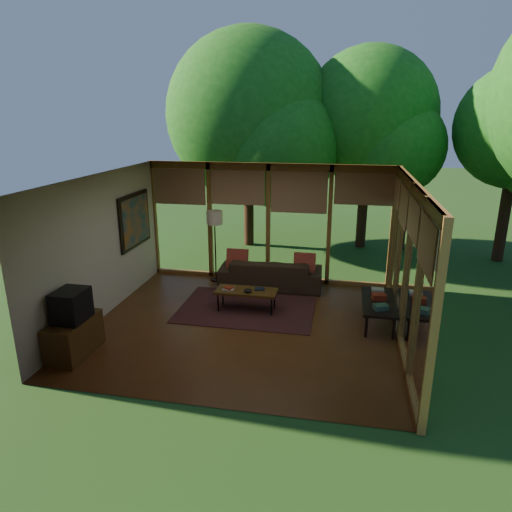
% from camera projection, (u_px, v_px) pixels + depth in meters
% --- Properties ---
extents(floor, '(5.50, 5.50, 0.00)m').
position_uv_depth(floor, '(245.00, 325.00, 8.41)').
color(floor, brown).
rests_on(floor, ground).
extents(ceiling, '(5.50, 5.50, 0.00)m').
position_uv_depth(ceiling, '(244.00, 178.00, 7.61)').
color(ceiling, white).
rests_on(ceiling, ground).
extents(wall_left, '(0.04, 5.00, 2.70)m').
position_uv_depth(wall_left, '(101.00, 247.00, 8.51)').
color(wall_left, beige).
rests_on(wall_left, ground).
extents(wall_front, '(5.50, 0.04, 2.70)m').
position_uv_depth(wall_front, '(201.00, 314.00, 5.67)').
color(wall_front, beige).
rests_on(wall_front, ground).
extents(window_wall_back, '(5.50, 0.12, 2.70)m').
position_uv_depth(window_wall_back, '(268.00, 223.00, 10.35)').
color(window_wall_back, olive).
rests_on(window_wall_back, ground).
extents(window_wall_right, '(0.12, 5.00, 2.70)m').
position_uv_depth(window_wall_right, '(407.00, 265.00, 7.50)').
color(window_wall_right, olive).
rests_on(window_wall_right, ground).
extents(tree_nw, '(4.58, 4.58, 5.98)m').
position_uv_depth(tree_nw, '(249.00, 116.00, 12.62)').
color(tree_nw, '#371E14').
rests_on(tree_nw, ground).
extents(tree_ne, '(3.65, 3.65, 5.50)m').
position_uv_depth(tree_ne, '(369.00, 116.00, 12.41)').
color(tree_ne, '#371E14').
rests_on(tree_ne, ground).
extents(rug, '(2.66, 1.89, 0.01)m').
position_uv_depth(rug, '(247.00, 308.00, 9.12)').
color(rug, maroon).
rests_on(rug, floor).
extents(sofa, '(2.29, 0.98, 0.66)m').
position_uv_depth(sofa, '(271.00, 273.00, 10.16)').
color(sofa, '#36281B').
rests_on(sofa, floor).
extents(pillow_left, '(0.47, 0.25, 0.49)m').
position_uv_depth(pillow_left, '(237.00, 260.00, 10.16)').
color(pillow_left, maroon).
rests_on(pillow_left, sofa).
extents(pillow_right, '(0.46, 0.25, 0.49)m').
position_uv_depth(pillow_right, '(305.00, 264.00, 9.89)').
color(pillow_right, maroon).
rests_on(pillow_right, sofa).
extents(ct_book_lower, '(0.22, 0.17, 0.03)m').
position_uv_depth(ct_book_lower, '(228.00, 289.00, 8.94)').
color(ct_book_lower, '#ACA79C').
rests_on(ct_book_lower, coffee_table).
extents(ct_book_upper, '(0.20, 0.18, 0.03)m').
position_uv_depth(ct_book_upper, '(228.00, 288.00, 8.93)').
color(ct_book_upper, maroon).
rests_on(ct_book_upper, coffee_table).
extents(ct_book_side, '(0.21, 0.17, 0.03)m').
position_uv_depth(ct_book_side, '(260.00, 289.00, 8.95)').
color(ct_book_side, black).
rests_on(ct_book_side, coffee_table).
extents(ct_bowl, '(0.16, 0.16, 0.07)m').
position_uv_depth(ct_bowl, '(248.00, 290.00, 8.82)').
color(ct_bowl, black).
rests_on(ct_bowl, coffee_table).
extents(media_cabinet, '(0.50, 1.00, 0.60)m').
position_uv_depth(media_cabinet, '(74.00, 337.00, 7.32)').
color(media_cabinet, '#573717').
rests_on(media_cabinet, floor).
extents(television, '(0.45, 0.55, 0.50)m').
position_uv_depth(television, '(71.00, 305.00, 7.16)').
color(television, black).
rests_on(television, media_cabinet).
extents(console_book_a, '(0.29, 0.26, 0.09)m').
position_uv_depth(console_book_a, '(381.00, 307.00, 7.96)').
color(console_book_a, '#2F5243').
rests_on(console_book_a, side_console).
extents(console_book_b, '(0.27, 0.21, 0.11)m').
position_uv_depth(console_book_b, '(379.00, 297.00, 8.38)').
color(console_book_b, maroon).
rests_on(console_book_b, side_console).
extents(console_book_c, '(0.23, 0.17, 0.06)m').
position_uv_depth(console_book_c, '(378.00, 290.00, 8.76)').
color(console_book_c, '#ACA79C').
rests_on(console_book_c, side_console).
extents(floor_lamp, '(0.36, 0.36, 1.65)m').
position_uv_depth(floor_lamp, '(215.00, 222.00, 10.27)').
color(floor_lamp, black).
rests_on(floor_lamp, floor).
extents(coffee_table, '(1.20, 0.50, 0.43)m').
position_uv_depth(coffee_table, '(246.00, 292.00, 8.94)').
color(coffee_table, '#573717').
rests_on(coffee_table, floor).
extents(side_console, '(0.60, 1.40, 0.46)m').
position_uv_depth(side_console, '(379.00, 303.00, 8.37)').
color(side_console, black).
rests_on(side_console, floor).
extents(wall_painting, '(0.06, 1.35, 1.15)m').
position_uv_depth(wall_painting, '(135.00, 220.00, 9.76)').
color(wall_painting, black).
rests_on(wall_painting, wall_left).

